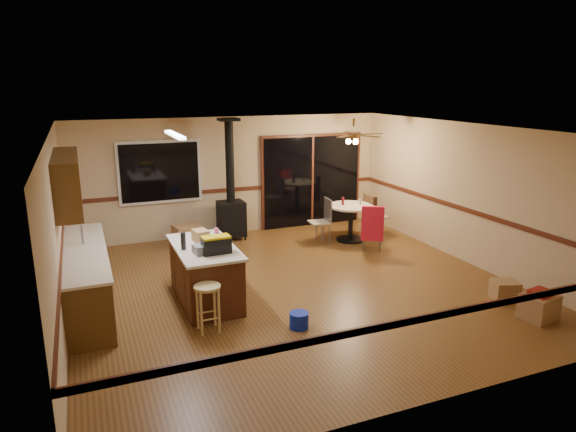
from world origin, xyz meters
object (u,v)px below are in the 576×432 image
wood_stove (231,206)px  box_corner_a (539,307)px  kitchen_island (205,274)px  chair_right (371,211)px  chair_near (372,223)px  chair_left (324,216)px  blue_bucket (299,320)px  box_under_window (188,235)px  dining_table (351,216)px  toolbox_black (216,246)px  toolbox_grey (208,248)px  box_corner_b (505,290)px  bar_stool (208,308)px

wood_stove → box_corner_a: wood_stove is taller
kitchen_island → box_corner_a: bearing=-29.6°
kitchen_island → chair_right: bearing=25.9°
chair_near → chair_left: bearing=122.5°
blue_bucket → box_corner_a: bearing=-17.6°
chair_left → chair_right: size_ratio=0.74×
box_under_window → box_corner_a: (3.96, -5.37, -0.04)m
blue_bucket → chair_right: chair_right is taller
wood_stove → chair_near: wood_stove is taller
dining_table → box_under_window: (-3.32, 0.98, -0.31)m
toolbox_black → chair_left: (2.95, 2.45, -0.42)m
toolbox_black → box_corner_a: bearing=-25.8°
blue_bucket → dining_table: bearing=51.5°
wood_stove → chair_left: (1.74, -1.00, -0.14)m
toolbox_grey → chair_left: bearing=37.8°
blue_bucket → box_under_window: 4.38m
box_corner_a → toolbox_black: bearing=154.2°
kitchen_island → chair_right: chair_right is taller
toolbox_grey → blue_bucket: 1.69m
toolbox_black → chair_left: 3.86m
chair_near → box_under_window: 3.82m
dining_table → chair_near: (0.01, -0.86, 0.06)m
toolbox_black → box_corner_b: toolbox_black is taller
dining_table → chair_right: size_ratio=1.39×
bar_stool → blue_bucket: bar_stool is taller
toolbox_black → box_under_window: toolbox_black is taller
kitchen_island → box_under_window: kitchen_island is taller
toolbox_black → chair_right: size_ratio=0.59×
toolbox_grey → chair_right: toolbox_grey is taller
chair_near → box_under_window: size_ratio=1.27×
chair_left → box_corner_b: 4.02m
chair_near → chair_right: same height
dining_table → chair_left: 0.60m
chair_left → box_corner_a: size_ratio=1.08×
box_corner_a → toolbox_grey: bearing=153.9°
wood_stove → dining_table: (2.34, -1.09, -0.19)m
box_under_window → box_corner_b: 6.16m
toolbox_black → bar_stool: bearing=-116.4°
chair_right → box_under_window: bearing=166.4°
box_corner_b → bar_stool: bearing=170.8°
box_under_window → kitchen_island: bearing=-96.1°
box_corner_a → chair_right: bearing=91.6°
box_under_window → chair_left: bearing=-18.1°
kitchen_island → chair_left: chair_left is taller
wood_stove → chair_left: bearing=-29.8°
blue_bucket → box_corner_b: size_ratio=0.70×
kitchen_island → wood_stove: (1.30, 3.05, 0.28)m
chair_near → box_corner_b: bearing=-76.2°
chair_left → kitchen_island: bearing=-146.0°
wood_stove → blue_bucket: bearing=-94.2°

